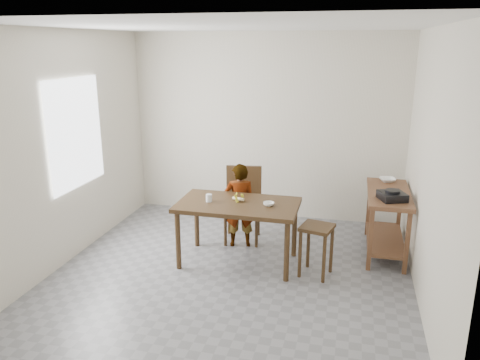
% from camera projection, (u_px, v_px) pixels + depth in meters
% --- Properties ---
extents(floor, '(4.00, 4.00, 0.04)m').
position_uv_depth(floor, '(232.00, 275.00, 5.37)').
color(floor, slate).
rests_on(floor, ground).
extents(ceiling, '(4.00, 4.00, 0.04)m').
position_uv_depth(ceiling, '(230.00, 24.00, 4.60)').
color(ceiling, white).
rests_on(ceiling, wall_back).
extents(wall_back, '(4.00, 0.04, 2.70)m').
position_uv_depth(wall_back, '(266.00, 127.00, 6.87)').
color(wall_back, beige).
rests_on(wall_back, ground).
extents(wall_front, '(4.00, 0.04, 2.70)m').
position_uv_depth(wall_front, '(153.00, 229.00, 3.10)').
color(wall_front, beige).
rests_on(wall_front, ground).
extents(wall_left, '(0.04, 4.00, 2.70)m').
position_uv_depth(wall_left, '(64.00, 149.00, 5.45)').
color(wall_left, beige).
rests_on(wall_left, ground).
extents(wall_right, '(0.04, 4.00, 2.70)m').
position_uv_depth(wall_right, '(433.00, 171.00, 4.52)').
color(wall_right, beige).
rests_on(wall_right, ground).
extents(window_pane, '(0.02, 1.10, 1.30)m').
position_uv_depth(window_pane, '(76.00, 133.00, 5.58)').
color(window_pane, white).
rests_on(window_pane, wall_left).
extents(dining_table, '(1.40, 0.80, 0.75)m').
position_uv_depth(dining_table, '(238.00, 233.00, 5.54)').
color(dining_table, '#3C2815').
rests_on(dining_table, floor).
extents(prep_counter, '(0.50, 1.20, 0.80)m').
position_uv_depth(prep_counter, '(386.00, 222.00, 5.79)').
color(prep_counter, brown).
rests_on(prep_counter, floor).
extents(child, '(0.46, 0.36, 1.10)m').
position_uv_depth(child, '(239.00, 205.00, 5.96)').
color(child, silver).
rests_on(child, floor).
extents(dining_chair, '(0.53, 0.53, 0.97)m').
position_uv_depth(dining_chair, '(242.00, 206.00, 6.13)').
color(dining_chair, '#3C2815').
rests_on(dining_chair, floor).
extents(stool, '(0.41, 0.41, 0.59)m').
position_uv_depth(stool, '(316.00, 250.00, 5.25)').
color(stool, '#3C2815').
rests_on(stool, floor).
extents(glass_tumbler, '(0.08, 0.08, 0.09)m').
position_uv_depth(glass_tumbler, '(209.00, 198.00, 5.47)').
color(glass_tumbler, white).
rests_on(glass_tumbler, dining_table).
extents(small_bowl, '(0.17, 0.17, 0.04)m').
position_uv_depth(small_bowl, '(269.00, 204.00, 5.34)').
color(small_bowl, white).
rests_on(small_bowl, dining_table).
extents(banana, '(0.21, 0.19, 0.06)m').
position_uv_depth(banana, '(238.00, 198.00, 5.50)').
color(banana, '#F7D160').
rests_on(banana, dining_table).
extents(serving_bowl, '(0.24, 0.24, 0.05)m').
position_uv_depth(serving_bowl, '(387.00, 180.00, 6.08)').
color(serving_bowl, white).
rests_on(serving_bowl, prep_counter).
extents(gas_burner, '(0.36, 0.36, 0.09)m').
position_uv_depth(gas_burner, '(392.00, 196.00, 5.37)').
color(gas_burner, black).
rests_on(gas_burner, prep_counter).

